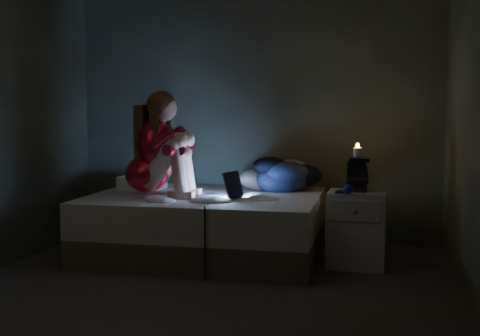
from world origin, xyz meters
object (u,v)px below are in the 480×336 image
(laptop, at_px, (218,184))
(candle, at_px, (358,154))
(woman, at_px, (146,143))
(phone, at_px, (341,192))
(bed, at_px, (205,225))
(nightstand, at_px, (356,229))

(laptop, bearing_deg, candle, 26.29)
(woman, bearing_deg, phone, 3.89)
(laptop, xyz_separation_m, phone, (1.03, 0.01, -0.04))
(phone, bearing_deg, candle, 56.36)
(bed, relative_size, candle, 24.85)
(bed, xyz_separation_m, laptop, (0.16, -0.16, 0.39))
(nightstand, relative_size, candle, 7.76)
(laptop, xyz_separation_m, nightstand, (1.15, 0.08, -0.36))
(bed, distance_m, phone, 1.25)
(laptop, bearing_deg, nightstand, 22.47)
(bed, xyz_separation_m, phone, (1.19, -0.15, 0.35))
(nightstand, height_order, phone, phone)
(laptop, bearing_deg, bed, 154.24)
(laptop, relative_size, candle, 4.29)
(candle, bearing_deg, phone, -128.88)
(bed, bearing_deg, phone, -7.11)
(candle, relative_size, phone, 0.57)
(woman, bearing_deg, bed, 23.30)
(nightstand, distance_m, phone, 0.35)
(woman, height_order, laptop, woman)
(woman, distance_m, nightstand, 1.92)
(bed, distance_m, nightstand, 1.32)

